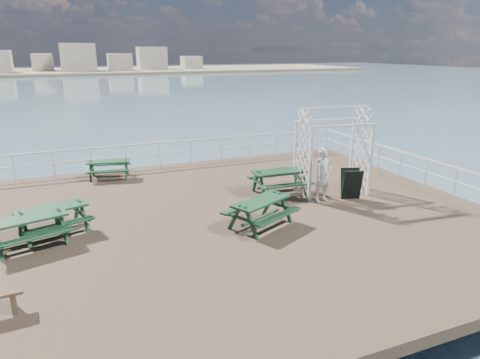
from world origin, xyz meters
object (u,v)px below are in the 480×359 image
picnic_table_b (109,165)px  picnic_table_d (29,225)px  picnic_table_a (52,215)px  person (323,175)px  picnic_table_c (280,177)px  trellis_arbor (333,155)px  picnic_table_e (261,207)px

picnic_table_b → picnic_table_d: bearing=-103.0°
picnic_table_a → person: 8.63m
picnic_table_c → trellis_arbor: 2.04m
picnic_table_b → trellis_arbor: size_ratio=0.60×
picnic_table_e → trellis_arbor: (3.71, 1.85, 0.81)m
picnic_table_b → picnic_table_e: size_ratio=0.79×
picnic_table_a → picnic_table_b: bearing=50.9°
person → picnic_table_b: bearing=127.6°
picnic_table_c → trellis_arbor: size_ratio=0.65×
trellis_arbor → picnic_table_b: bearing=151.3°
picnic_table_e → picnic_table_d: bearing=144.1°
picnic_table_b → picnic_table_e: bearing=-50.8°
picnic_table_b → picnic_table_e: (3.63, -6.95, 0.08)m
picnic_table_a → picnic_table_e: picnic_table_e is taller
picnic_table_b → picnic_table_e: 7.84m
picnic_table_a → picnic_table_b: 5.63m
picnic_table_b → picnic_table_c: size_ratio=0.92×
picnic_table_b → picnic_table_d: 6.39m
picnic_table_c → person: (0.92, -1.39, 0.33)m
picnic_table_b → picnic_table_a: bearing=-100.2°
picnic_table_c → picnic_table_d: 8.36m
person → picnic_table_e: bearing=-169.0°
picnic_table_b → person: 8.74m
picnic_table_b → picnic_table_c: bearing=-26.8°
picnic_table_c → picnic_table_d: picnic_table_c is taller
picnic_table_a → person: (8.60, -0.59, 0.37)m
picnic_table_e → person: (2.87, 1.14, 0.35)m
picnic_table_d → trellis_arbor: bearing=-11.5°
picnic_table_c → person: bearing=-53.7°
picnic_table_d → person: person is taller
picnic_table_b → trellis_arbor: 8.98m
picnic_table_d → picnic_table_b: bearing=49.8°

